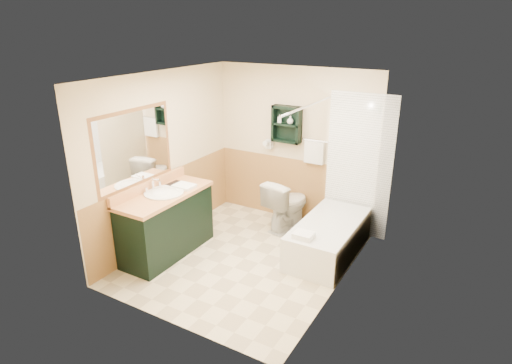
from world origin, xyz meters
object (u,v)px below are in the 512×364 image
object	(u,v)px
hair_dryer	(269,144)
vanity	(167,223)
wall_shelf	(286,124)
bathtub	(329,238)
soap_bottle_a	(279,121)
soap_bottle_b	(290,121)
toilet	(287,204)
vanity_book	(170,176)

from	to	relation	value
hair_dryer	vanity	distance (m)	2.05
wall_shelf	bathtub	size ratio (longest dim) A/B	0.37
vanity	soap_bottle_a	world-z (taller)	soap_bottle_a
soap_bottle_b	hair_dryer	bearing A→B (deg)	175.28
hair_dryer	bathtub	world-z (taller)	hair_dryer
vanity	bathtub	world-z (taller)	vanity
toilet	bathtub	bearing A→B (deg)	164.04
hair_dryer	soap_bottle_a	distance (m)	0.44
wall_shelf	soap_bottle_a	distance (m)	0.12
vanity	toilet	distance (m)	1.84
bathtub	vanity	bearing A→B (deg)	-151.07
vanity	bathtub	xyz separation A→B (m)	(1.92, 1.06, -0.20)
hair_dryer	vanity_book	xyz separation A→B (m)	(-0.76, -1.48, -0.21)
hair_dryer	bathtub	xyz separation A→B (m)	(1.33, -0.74, -0.96)
vanity	hair_dryer	bearing A→B (deg)	71.74
wall_shelf	soap_bottle_b	distance (m)	0.09
wall_shelf	hair_dryer	world-z (taller)	wall_shelf
hair_dryer	vanity	size ratio (longest dim) A/B	0.17
wall_shelf	soap_bottle_a	size ratio (longest dim) A/B	4.46
soap_bottle_a	soap_bottle_b	xyz separation A→B (m)	(0.18, 0.00, 0.02)
wall_shelf	soap_bottle_a	xyz separation A→B (m)	(-0.12, -0.01, 0.04)
vanity	soap_bottle_a	bearing A→B (deg)	66.31
wall_shelf	vanity	bearing A→B (deg)	-116.71
vanity_book	soap_bottle_a	distance (m)	1.83
vanity	vanity_book	size ratio (longest dim) A/B	6.39
toilet	vanity_book	world-z (taller)	vanity_book
bathtub	soap_bottle_b	distance (m)	1.82
hair_dryer	vanity_book	bearing A→B (deg)	-117.16
vanity_book	soap_bottle_a	world-z (taller)	soap_bottle_a
hair_dryer	vanity	world-z (taller)	hair_dryer
vanity_book	bathtub	bearing A→B (deg)	23.56
toilet	vanity	bearing A→B (deg)	65.55
wall_shelf	bathtub	distance (m)	1.81
toilet	vanity_book	size ratio (longest dim) A/B	3.64
vanity	soap_bottle_b	world-z (taller)	soap_bottle_b
hair_dryer	soap_bottle_b	xyz separation A→B (m)	(0.36, -0.03, 0.41)
vanity_book	soap_bottle_b	xyz separation A→B (m)	(1.12, 1.45, 0.62)
bathtub	hair_dryer	bearing A→B (deg)	150.73
toilet	soap_bottle_a	size ratio (longest dim) A/B	6.43
vanity_book	wall_shelf	bearing A→B (deg)	58.00
hair_dryer	vanity_book	world-z (taller)	hair_dryer
vanity	bathtub	bearing A→B (deg)	28.93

